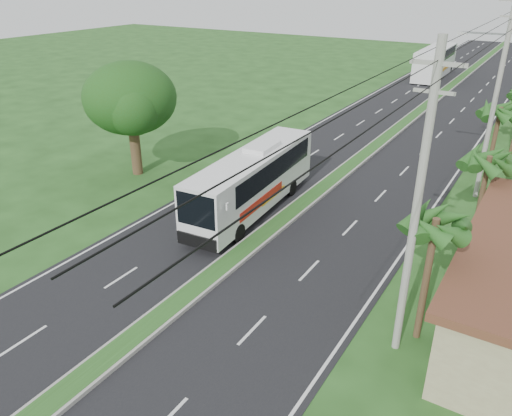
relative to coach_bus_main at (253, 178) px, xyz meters
The scene contains 14 objects.
ground 9.64m from the coach_bus_main, 76.77° to the right, with size 180.00×180.00×0.00m, color #204419.
road_asphalt 11.22m from the coach_bus_main, 78.73° to the left, with size 14.00×160.00×0.02m, color black.
median_strip 11.20m from the coach_bus_main, 78.73° to the left, with size 1.20×160.00×0.18m.
lane_edge_left 11.91m from the coach_bus_main, 112.77° to the left, with size 0.12×160.00×0.01m, color silver.
lane_edge_right 14.13m from the coach_bus_main, 50.70° to the left, with size 0.12×160.00×0.01m, color silver.
palm_verge_a 13.04m from the coach_bus_main, 28.97° to the right, with size 2.40×2.40×5.45m.
palm_verge_b 12.12m from the coach_bus_main, 13.72° to the left, with size 2.40×2.40×5.05m.
palm_verge_c 15.04m from the coach_bus_main, 41.87° to the left, with size 2.40×2.40×5.85m.
shade_tree 10.43m from the coach_bus_main, behind, with size 6.30×6.00×7.54m.
utility_pole_a 13.36m from the coach_bus_main, 33.96° to the right, with size 1.60×0.28×11.00m.
utility_pole_b 14.45m from the coach_bus_main, 39.69° to the left, with size 3.20×0.28×12.00m.
coach_bus_main is the anchor object (origin of this frame).
coach_bus_far 46.84m from the coach_bus_main, 91.51° to the left, with size 3.11×12.88×3.73m.
motorcyclist 1.21m from the coach_bus_main, ahead, with size 1.82×0.64×2.29m.
Camera 1 is at (11.68, -13.02, 12.54)m, focal length 35.00 mm.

